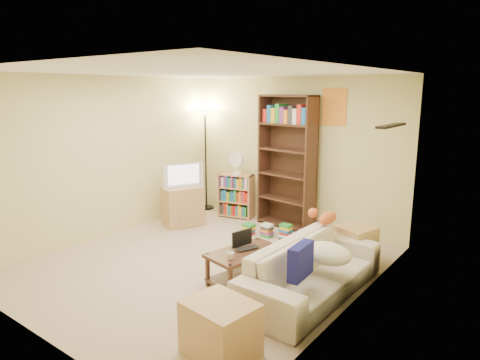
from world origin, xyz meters
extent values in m
plane|color=tan|center=(0.00, 0.00, 0.00)|extent=(4.50, 4.50, 0.00)
cube|color=beige|center=(0.00, 2.25, 1.25)|extent=(4.00, 0.04, 2.50)
cube|color=beige|center=(0.00, -2.25, 1.25)|extent=(4.00, 0.04, 2.50)
cube|color=beige|center=(-2.00, 0.00, 1.25)|extent=(0.04, 4.50, 2.50)
cube|color=beige|center=(2.00, 0.00, 1.25)|extent=(0.04, 4.50, 2.50)
cube|color=white|center=(0.00, 0.00, 2.50)|extent=(4.00, 4.50, 0.04)
cube|color=red|center=(0.72, 2.24, 2.02)|extent=(0.40, 0.02, 0.58)
cube|color=black|center=(1.92, 1.30, 1.85)|extent=(0.12, 0.80, 0.03)
imported|color=#C1B5A0|center=(1.55, 0.06, 0.30)|extent=(2.08, 0.88, 0.60)
cube|color=navy|center=(1.64, -0.38, 0.57)|extent=(0.15, 0.40, 0.35)
ellipsoid|color=silver|center=(1.70, 0.11, 0.51)|extent=(0.55, 0.39, 0.24)
ellipsoid|color=#D85E2D|center=(1.34, 0.85, 0.68)|extent=(0.38, 0.17, 0.15)
sphere|color=#D85E2D|center=(1.12, 0.86, 0.70)|extent=(0.13, 0.13, 0.13)
cube|color=#472B1B|center=(0.76, -0.15, 0.38)|extent=(0.68, 0.99, 0.04)
cube|color=#472B1B|center=(0.76, -0.15, 0.08)|extent=(0.65, 0.94, 0.03)
cube|color=#472B1B|center=(0.46, -0.49, 0.20)|extent=(0.04, 0.04, 0.40)
cube|color=#472B1B|center=(0.88, -0.58, 0.20)|extent=(0.04, 0.04, 0.40)
cube|color=#472B1B|center=(0.64, 0.29, 0.20)|extent=(0.04, 0.04, 0.40)
cube|color=#472B1B|center=(1.05, 0.19, 0.20)|extent=(0.04, 0.04, 0.40)
imported|color=black|center=(0.79, -0.10, 0.41)|extent=(0.42, 0.39, 0.02)
cube|color=white|center=(0.66, -0.07, 0.52)|extent=(0.08, 0.30, 0.20)
imported|color=white|center=(0.78, -0.45, 0.44)|extent=(0.10, 0.10, 0.08)
cube|color=black|center=(0.92, 0.12, 0.41)|extent=(0.06, 0.16, 0.02)
cube|color=tan|center=(-1.43, 1.03, 0.34)|extent=(0.67, 0.76, 0.67)
imported|color=black|center=(-1.43, 1.03, 0.88)|extent=(0.78, 0.63, 0.41)
cube|color=#3E2217|center=(0.02, 2.02, 1.10)|extent=(1.02, 0.44, 2.20)
cube|color=tan|center=(-0.99, 1.94, 0.40)|extent=(0.66, 0.38, 0.80)
cylinder|color=white|center=(-0.94, 1.92, 0.82)|extent=(0.16, 0.16, 0.04)
cylinder|color=white|center=(-0.94, 1.92, 0.92)|extent=(0.02, 0.02, 0.16)
cylinder|color=white|center=(-0.94, 1.89, 1.08)|extent=(0.28, 0.06, 0.28)
cylinder|color=black|center=(-1.80, 2.05, 0.02)|extent=(0.29, 0.29, 0.03)
cylinder|color=black|center=(-1.80, 2.05, 0.91)|extent=(0.03, 0.03, 1.83)
cone|color=#EFE8BB|center=(-1.80, 2.05, 1.87)|extent=(0.33, 0.33, 0.14)
cube|color=tan|center=(1.57, 1.23, 0.25)|extent=(0.55, 0.55, 0.50)
cube|color=tan|center=(1.44, -1.43, 0.24)|extent=(0.64, 0.56, 0.49)
cube|color=red|center=(-0.24, 1.31, 0.09)|extent=(0.20, 0.16, 0.17)
cube|color=#1966B2|center=(0.06, 1.38, 0.10)|extent=(0.20, 0.16, 0.21)
cube|color=gold|center=(0.36, 1.45, 0.12)|extent=(0.20, 0.16, 0.24)
cube|color=#268C33|center=(0.67, 1.53, 0.09)|extent=(0.20, 0.16, 0.19)
camera|label=1|loc=(3.61, -4.01, 2.28)|focal=32.00mm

